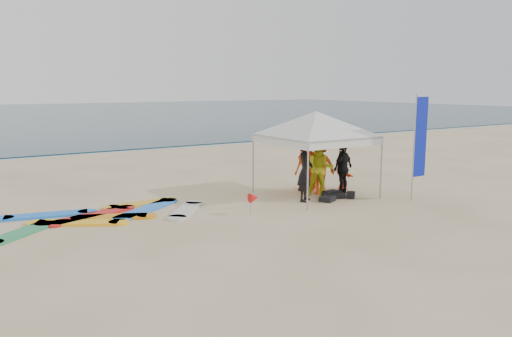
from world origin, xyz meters
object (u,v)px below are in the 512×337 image
at_px(person_orange_b, 307,164).
at_px(canopy_tent, 316,112).
at_px(person_yellow, 320,169).
at_px(surfboard_spread, 105,215).
at_px(person_black_b, 343,168).
at_px(marker_pennant, 254,198).
at_px(person_black_a, 305,171).
at_px(person_seated, 343,176).
at_px(feather_flag, 420,138).
at_px(person_orange_a, 320,166).

height_order(person_orange_b, canopy_tent, canopy_tent).
distance_m(person_yellow, surfboard_spread, 6.94).
distance_m(person_black_b, marker_pennant, 4.22).
bearing_deg(marker_pennant, person_black_a, 14.61).
distance_m(person_black_a, person_yellow, 0.85).
bearing_deg(person_seated, marker_pennant, 113.71).
bearing_deg(feather_flag, person_orange_b, 124.72).
distance_m(feather_flag, surfboard_spread, 9.87).
relative_size(person_black_a, person_orange_a, 1.03).
bearing_deg(person_black_b, person_black_a, -8.40).
relative_size(person_orange_b, canopy_tent, 0.44).
height_order(person_yellow, surfboard_spread, person_yellow).
relative_size(canopy_tent, surfboard_spread, 0.70).
height_order(person_black_b, canopy_tent, canopy_tent).
bearing_deg(canopy_tent, marker_pennant, -160.70).
relative_size(person_orange_b, person_seated, 1.93).
distance_m(person_yellow, feather_flag, 3.30).
xyz_separation_m(person_black_b, marker_pennant, (-4.12, -0.85, -0.38)).
bearing_deg(surfboard_spread, person_seated, -5.17).
bearing_deg(person_black_b, person_orange_a, -46.16).
relative_size(person_black_a, person_yellow, 1.04).
height_order(person_orange_a, feather_flag, feather_flag).
xyz_separation_m(person_black_a, person_orange_a, (1.12, 0.65, -0.03)).
xyz_separation_m(person_orange_a, person_seated, (1.16, 0.10, -0.46)).
relative_size(person_yellow, marker_pennant, 2.94).
height_order(person_yellow, person_black_b, person_yellow).
distance_m(person_black_a, marker_pennant, 2.43).
bearing_deg(person_black_b, person_orange_b, -66.21).
bearing_deg(person_black_b, feather_flag, 105.68).
xyz_separation_m(person_yellow, surfboard_spread, (-6.77, 1.23, -0.90)).
distance_m(person_seated, canopy_tent, 2.76).
bearing_deg(person_orange_b, person_black_a, 47.75).
bearing_deg(person_yellow, person_seated, 54.44).
distance_m(person_black_a, person_black_b, 1.83).
xyz_separation_m(person_black_b, person_orange_b, (-0.79, 0.94, 0.07)).
height_order(person_seated, canopy_tent, canopy_tent).
bearing_deg(person_seated, person_orange_b, 77.76).
distance_m(person_yellow, person_orange_b, 0.96).
relative_size(canopy_tent, feather_flag, 1.26).
relative_size(person_orange_a, person_orange_b, 1.01).
bearing_deg(canopy_tent, person_yellow, -86.92).
bearing_deg(person_seated, person_orange_a, 102.14).
distance_m(person_seated, marker_pennant, 4.78).
distance_m(person_black_b, feather_flag, 2.71).
height_order(person_orange_a, surfboard_spread, person_orange_a).
distance_m(person_black_b, person_orange_b, 1.23).
relative_size(person_orange_a, feather_flag, 0.56).
height_order(person_orange_b, surfboard_spread, person_orange_b).
height_order(person_orange_a, person_black_b, person_orange_a).
distance_m(person_yellow, person_seated, 1.61).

